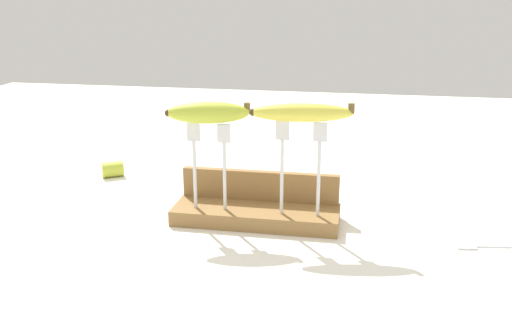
{
  "coord_description": "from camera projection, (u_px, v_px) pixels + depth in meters",
  "views": [
    {
      "loc": [
        0.19,
        -1.06,
        0.46
      ],
      "look_at": [
        0.0,
        0.0,
        0.13
      ],
      "focal_mm": 40.33,
      "sensor_mm": 36.0,
      "label": 1
    }
  ],
  "objects": [
    {
      "name": "wooden_board",
      "position": [
        256.0,
        215.0,
        1.16
      ],
      "size": [
        0.33,
        0.11,
        0.03
      ],
      "primitive_type": "cube",
      "color": "olive",
      "rests_on": "ground"
    },
    {
      "name": "banana_raised_left",
      "position": [
        208.0,
        113.0,
        1.09
      ],
      "size": [
        0.16,
        0.08,
        0.04
      ],
      "color": "#B2C138",
      "rests_on": "fork_stand_left"
    },
    {
      "name": "fork_stand_right",
      "position": [
        301.0,
        160.0,
        1.09
      ],
      "size": [
        0.1,
        0.01,
        0.18
      ],
      "color": "silver",
      "rests_on": "wooden_board"
    },
    {
      "name": "fork_fallen_near",
      "position": [
        490.0,
        246.0,
        1.05
      ],
      "size": [
        0.17,
        0.04,
        0.01
      ],
      "color": "silver",
      "rests_on": "ground"
    },
    {
      "name": "board_backstop",
      "position": [
        260.0,
        185.0,
        1.19
      ],
      "size": [
        0.33,
        0.02,
        0.06
      ],
      "primitive_type": "cube",
      "color": "olive",
      "rests_on": "wooden_board"
    },
    {
      "name": "banana_raised_right",
      "position": [
        302.0,
        113.0,
        1.06
      ],
      "size": [
        0.2,
        0.06,
        0.04
      ],
      "color": "#DBD147",
      "rests_on": "fork_stand_right"
    },
    {
      "name": "fork_stand_left",
      "position": [
        209.0,
        158.0,
        1.12
      ],
      "size": [
        0.09,
        0.01,
        0.17
      ],
      "color": "silver",
      "rests_on": "wooden_board"
    },
    {
      "name": "banana_chunk_near",
      "position": [
        112.0,
        169.0,
        1.43
      ],
      "size": [
        0.06,
        0.06,
        0.04
      ],
      "color": "#B2C138",
      "rests_on": "ground"
    },
    {
      "name": "ground_plane",
      "position": [
        256.0,
        222.0,
        1.16
      ],
      "size": [
        3.0,
        3.0,
        0.0
      ],
      "primitive_type": "plane",
      "color": "white"
    }
  ]
}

